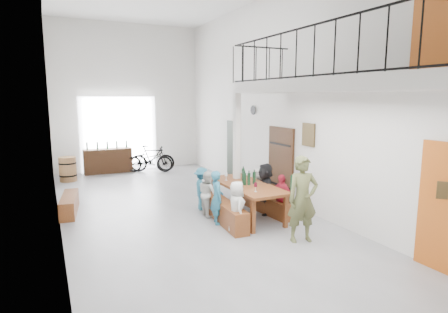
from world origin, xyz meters
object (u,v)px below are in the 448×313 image
bicycle_near (149,160)px  serving_counter (108,161)px  side_bench (69,204)px  bench_inner (224,211)px  oak_barrel (68,169)px  tasting_table (246,187)px  host_standing (303,199)px

bicycle_near → serving_counter: bearing=94.4°
side_bench → serving_counter: 4.91m
bench_inner → side_bench: bearing=148.8°
side_bench → oak_barrel: (0.18, 3.75, 0.20)m
bench_inner → serving_counter: 6.99m
side_bench → oak_barrel: oak_barrel is taller
tasting_table → serving_counter: (-2.12, 6.74, -0.26)m
side_bench → host_standing: 5.59m
bench_inner → bicycle_near: bicycle_near is taller
bench_inner → side_bench: bench_inner is taller
tasting_table → side_bench: size_ratio=1.53×
host_standing → tasting_table: bearing=110.3°
serving_counter → host_standing: size_ratio=1.01×
side_bench → serving_counter: bearing=70.8°
side_bench → bicycle_near: size_ratio=0.88×
tasting_table → bicycle_near: bearing=96.4°
tasting_table → oak_barrel: bearing=121.2°
side_bench → serving_counter: serving_counter is taller
oak_barrel → serving_counter: 1.68m
serving_counter → bicycle_near: bicycle_near is taller
serving_counter → side_bench: bearing=-108.4°
oak_barrel → bicycle_near: bearing=7.5°
side_bench → serving_counter: (1.61, 4.63, 0.23)m
oak_barrel → side_bench: bearing=-92.7°
oak_barrel → bicycle_near: bicycle_near is taller
bench_inner → host_standing: size_ratio=1.24×
bench_inner → tasting_table: bearing=12.4°
host_standing → bicycle_near: size_ratio=0.96×
oak_barrel → host_standing: (3.80, -7.64, 0.43)m
side_bench → oak_barrel: 3.76m
serving_counter → bench_inner: bearing=-77.0°
bench_inner → host_standing: (0.88, -1.68, 0.60)m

